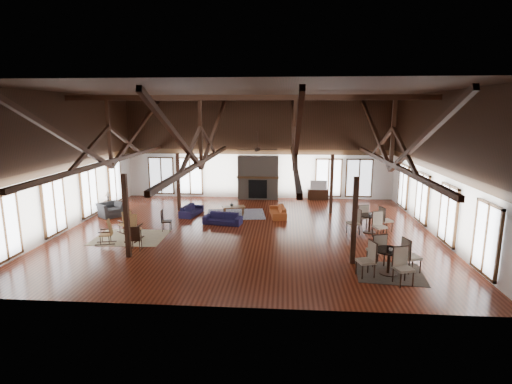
# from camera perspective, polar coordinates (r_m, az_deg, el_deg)

# --- Properties ---
(floor) EXTENTS (16.00, 16.00, 0.00)m
(floor) POSITION_cam_1_polar(r_m,az_deg,el_deg) (17.72, -1.20, -5.59)
(floor) COLOR maroon
(floor) RESTS_ON ground
(ceiling) EXTENTS (16.00, 14.00, 0.02)m
(ceiling) POSITION_cam_1_polar(r_m,az_deg,el_deg) (16.96, -1.28, 14.18)
(ceiling) COLOR black
(ceiling) RESTS_ON wall_back
(wall_back) EXTENTS (16.00, 0.02, 6.00)m
(wall_back) POSITION_cam_1_polar(r_m,az_deg,el_deg) (24.02, 0.36, 6.22)
(wall_back) COLOR white
(wall_back) RESTS_ON floor
(wall_front) EXTENTS (16.00, 0.02, 6.00)m
(wall_front) POSITION_cam_1_polar(r_m,az_deg,el_deg) (10.23, -4.98, -0.97)
(wall_front) COLOR white
(wall_front) RESTS_ON floor
(wall_left) EXTENTS (0.02, 14.00, 6.00)m
(wall_left) POSITION_cam_1_polar(r_m,az_deg,el_deg) (19.54, -25.35, 3.91)
(wall_left) COLOR white
(wall_left) RESTS_ON floor
(wall_right) EXTENTS (0.02, 14.00, 6.00)m
(wall_right) POSITION_cam_1_polar(r_m,az_deg,el_deg) (18.16, 24.82, 3.46)
(wall_right) COLOR white
(wall_right) RESTS_ON floor
(roof_truss) EXTENTS (15.60, 14.07, 3.14)m
(roof_truss) POSITION_cam_1_polar(r_m,az_deg,el_deg) (16.98, -1.25, 7.52)
(roof_truss) COLOR black
(roof_truss) RESTS_ON wall_back
(post_grid) EXTENTS (8.16, 7.16, 3.05)m
(post_grid) POSITION_cam_1_polar(r_m,az_deg,el_deg) (17.33, -1.22, -0.76)
(post_grid) COLOR black
(post_grid) RESTS_ON floor
(fireplace) EXTENTS (2.50, 0.69, 2.60)m
(fireplace) POSITION_cam_1_polar(r_m,az_deg,el_deg) (23.91, 0.30, 2.06)
(fireplace) COLOR #685C4F
(fireplace) RESTS_ON floor
(ceiling_fan) EXTENTS (1.60, 1.60, 0.75)m
(ceiling_fan) POSITION_cam_1_polar(r_m,az_deg,el_deg) (15.97, 0.20, 6.21)
(ceiling_fan) COLOR black
(ceiling_fan) RESTS_ON roof_truss
(sofa_navy_front) EXTENTS (1.88, 1.00, 0.52)m
(sofa_navy_front) POSITION_cam_1_polar(r_m,az_deg,el_deg) (18.79, -4.79, -3.80)
(sofa_navy_front) COLOR #171336
(sofa_navy_front) RESTS_ON floor
(sofa_navy_left) EXTENTS (1.79, 0.97, 0.49)m
(sofa_navy_left) POSITION_cam_1_polar(r_m,az_deg,el_deg) (20.61, -9.20, -2.58)
(sofa_navy_left) COLOR #161234
(sofa_navy_left) RESTS_ON floor
(sofa_orange) EXTENTS (1.87, 0.93, 0.52)m
(sofa_orange) POSITION_cam_1_polar(r_m,az_deg,el_deg) (20.08, 3.15, -2.77)
(sofa_orange) COLOR #A2491F
(sofa_orange) RESTS_ON floor
(coffee_table) EXTENTS (1.24, 0.86, 0.43)m
(coffee_table) POSITION_cam_1_polar(r_m,az_deg,el_deg) (20.38, -3.19, -2.23)
(coffee_table) COLOR #5A341B
(coffee_table) RESTS_ON floor
(vase) EXTENTS (0.23, 0.23, 0.18)m
(vase) POSITION_cam_1_polar(r_m,az_deg,el_deg) (20.42, -3.50, -1.78)
(vase) COLOR #B2B2B2
(vase) RESTS_ON coffee_table
(armchair) EXTENTS (1.41, 1.43, 0.70)m
(armchair) POSITION_cam_1_polar(r_m,az_deg,el_deg) (21.32, -20.09, -2.38)
(armchair) COLOR #2D2E30
(armchair) RESTS_ON floor
(side_table_lamp) EXTENTS (0.44, 0.44, 1.12)m
(side_table_lamp) POSITION_cam_1_polar(r_m,az_deg,el_deg) (22.28, -20.33, -1.63)
(side_table_lamp) COLOR black
(side_table_lamp) RESTS_ON floor
(rocking_chair_a) EXTENTS (0.86, 0.80, 1.00)m
(rocking_chair_a) POSITION_cam_1_polar(r_m,az_deg,el_deg) (18.15, -18.03, -4.21)
(rocking_chair_a) COLOR olive
(rocking_chair_a) RESTS_ON floor
(rocking_chair_b) EXTENTS (0.54, 0.92, 1.14)m
(rocking_chair_b) POSITION_cam_1_polar(r_m,az_deg,el_deg) (17.04, -17.23, -4.93)
(rocking_chair_b) COLOR olive
(rocking_chair_b) RESTS_ON floor
(rocking_chair_c) EXTENTS (0.84, 0.57, 0.99)m
(rocking_chair_c) POSITION_cam_1_polar(r_m,az_deg,el_deg) (17.00, -20.44, -5.44)
(rocking_chair_c) COLOR olive
(rocking_chair_c) RESTS_ON floor
(side_chair_a) EXTENTS (0.46, 0.46, 0.97)m
(side_chair_a) POSITION_cam_1_polar(r_m,az_deg,el_deg) (18.03, -12.97, -3.72)
(side_chair_a) COLOR black
(side_chair_a) RESTS_ON floor
(side_chair_b) EXTENTS (0.47, 0.47, 0.98)m
(side_chair_b) POSITION_cam_1_polar(r_m,az_deg,el_deg) (15.76, -16.89, -6.12)
(side_chair_b) COLOR black
(side_chair_b) RESTS_ON floor
(cafe_table_near) EXTENTS (2.22, 2.22, 1.14)m
(cafe_table_near) POSITION_cam_1_polar(r_m,az_deg,el_deg) (13.74, 18.47, -8.84)
(cafe_table_near) COLOR black
(cafe_table_near) RESTS_ON floor
(cafe_table_far) EXTENTS (2.12, 2.12, 1.09)m
(cafe_table_far) POSITION_cam_1_polar(r_m,az_deg,el_deg) (18.03, 15.96, -3.93)
(cafe_table_far) COLOR black
(cafe_table_far) RESTS_ON floor
(cup_near) EXTENTS (0.13, 0.13, 0.10)m
(cup_near) POSITION_cam_1_polar(r_m,az_deg,el_deg) (13.55, 18.69, -7.78)
(cup_near) COLOR #B2B2B2
(cup_near) RESTS_ON cafe_table_near
(cup_far) EXTENTS (0.17, 0.17, 0.10)m
(cup_far) POSITION_cam_1_polar(r_m,az_deg,el_deg) (18.01, 16.00, -2.99)
(cup_far) COLOR #B2B2B2
(cup_far) RESTS_ON cafe_table_far
(tv_console) EXTENTS (1.20, 0.45, 0.60)m
(tv_console) POSITION_cam_1_polar(r_m,az_deg,el_deg) (24.19, 8.82, -0.34)
(tv_console) COLOR black
(tv_console) RESTS_ON floor
(television) EXTENTS (0.98, 0.13, 0.56)m
(television) POSITION_cam_1_polar(r_m,az_deg,el_deg) (24.09, 8.92, 1.01)
(television) COLOR #B2B2B2
(television) RESTS_ON tv_console
(rug_tan) EXTENTS (2.92, 2.31, 0.01)m
(rug_tan) POSITION_cam_1_polar(r_m,az_deg,el_deg) (17.64, -17.50, -6.20)
(rug_tan) COLOR #C5B689
(rug_tan) RESTS_ON floor
(rug_navy) EXTENTS (3.21, 2.58, 0.01)m
(rug_navy) POSITION_cam_1_polar(r_m,az_deg,el_deg) (20.55, -2.91, -3.18)
(rug_navy) COLOR #1A1948
(rug_navy) RESTS_ON floor
(rug_dark) EXTENTS (2.30, 2.13, 0.01)m
(rug_dark) POSITION_cam_1_polar(r_m,az_deg,el_deg) (14.03, 18.54, -10.87)
(rug_dark) COLOR black
(rug_dark) RESTS_ON floor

